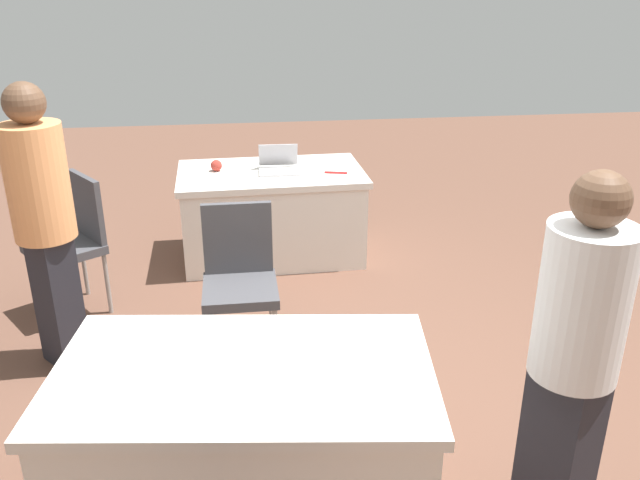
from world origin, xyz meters
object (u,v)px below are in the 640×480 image
(laptop_silver, at_px, (279,167))
(chair_near_front, at_px, (239,274))
(chair_tucked_right, at_px, (73,236))
(person_attendee_standing, at_px, (575,348))
(table_foreground, at_px, (272,213))
(person_presenter, at_px, (44,217))
(yarn_ball, at_px, (216,166))
(table_mid_left, at_px, (247,440))
(scissors_red, at_px, (336,173))

(laptop_silver, bearing_deg, chair_near_front, 79.00)
(chair_tucked_right, distance_m, person_attendee_standing, 3.34)
(table_foreground, relative_size, chair_near_front, 1.57)
(table_foreground, relative_size, person_presenter, 0.88)
(chair_near_front, relative_size, yarn_ball, 10.55)
(table_foreground, bearing_deg, person_attendee_standing, 108.06)
(person_attendee_standing, distance_m, laptop_silver, 3.20)
(table_foreground, bearing_deg, yarn_ball, -7.26)
(table_foreground, xyz_separation_m, chair_near_front, (0.28, 1.53, 0.19))
(table_mid_left, bearing_deg, person_presenter, -50.98)
(table_mid_left, relative_size, chair_tucked_right, 1.74)
(chair_tucked_right, xyz_separation_m, laptop_silver, (-1.47, -0.76, 0.22))
(chair_tucked_right, relative_size, laptop_silver, 2.94)
(chair_near_front, height_order, laptop_silver, chair_near_front)
(table_foreground, relative_size, person_attendee_standing, 0.94)
(person_presenter, distance_m, yarn_ball, 1.80)
(chair_tucked_right, bearing_deg, person_attendee_standing, -168.33)
(chair_tucked_right, bearing_deg, laptop_silver, -97.18)
(person_attendee_standing, height_order, laptop_silver, person_attendee_standing)
(laptop_silver, bearing_deg, table_mid_left, 84.91)
(chair_tucked_right, bearing_deg, chair_near_front, -158.36)
(yarn_ball, bearing_deg, person_attendee_standing, 114.64)
(person_attendee_standing, xyz_separation_m, yarn_ball, (1.44, -3.13, -0.12))
(yarn_ball, bearing_deg, table_mid_left, 93.04)
(table_mid_left, bearing_deg, yarn_ball, -86.96)
(person_attendee_standing, xyz_separation_m, scissors_red, (0.49, -2.95, -0.16))
(table_foreground, height_order, table_mid_left, same)
(table_mid_left, bearing_deg, laptop_silver, -97.06)
(person_attendee_standing, relative_size, yarn_ball, 17.69)
(table_mid_left, bearing_deg, chair_near_front, -89.88)
(yarn_ball, bearing_deg, laptop_silver, 171.57)
(table_foreground, relative_size, laptop_silver, 4.62)
(table_foreground, relative_size, table_mid_left, 0.90)
(table_foreground, height_order, chair_near_front, chair_near_front)
(table_mid_left, relative_size, chair_near_front, 1.74)
(table_foreground, bearing_deg, laptop_silver, 163.93)
(laptop_silver, xyz_separation_m, yarn_ball, (0.50, -0.07, 0.01))
(person_presenter, distance_m, person_attendee_standing, 2.86)
(scissors_red, bearing_deg, chair_near_front, -105.39)
(person_presenter, distance_m, laptop_silver, 2.05)
(person_attendee_standing, bearing_deg, chair_tucked_right, -156.68)
(chair_near_front, relative_size, person_attendee_standing, 0.60)
(table_foreground, distance_m, table_mid_left, 2.82)
(person_presenter, height_order, yarn_ball, person_presenter)
(table_foreground, height_order, yarn_ball, yarn_ball)
(table_foreground, height_order, person_attendee_standing, person_attendee_standing)
(scissors_red, bearing_deg, person_presenter, -130.23)
(table_foreground, distance_m, person_presenter, 2.09)
(table_foreground, distance_m, chair_tucked_right, 1.62)
(chair_near_front, bearing_deg, laptop_silver, -103.27)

